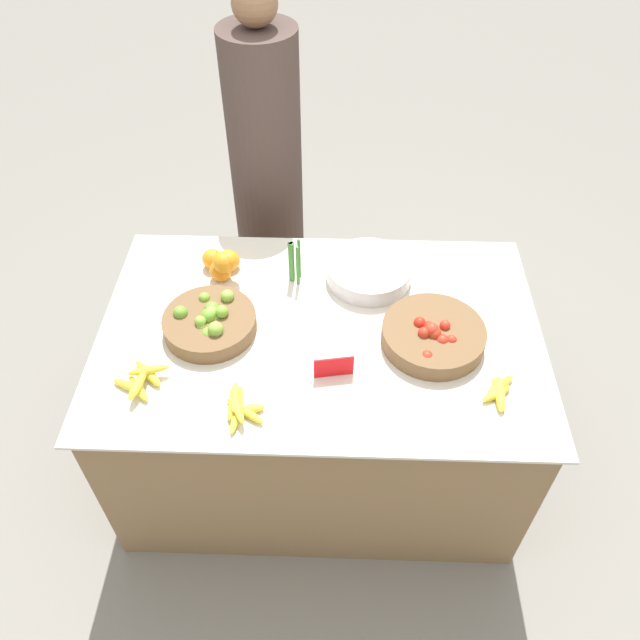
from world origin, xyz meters
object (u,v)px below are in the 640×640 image
object	(u,v)px
price_sign	(334,367)
tomato_basket	(433,336)
lime_bowl	(210,322)
metal_bowl	(369,272)
vendor_person	(268,188)

from	to	relation	value
price_sign	tomato_basket	bearing A→B (deg)	14.92
lime_bowl	tomato_basket	distance (m)	0.79
lime_bowl	metal_bowl	size ratio (longest dim) A/B	1.01
tomato_basket	metal_bowl	size ratio (longest dim) A/B	1.10
tomato_basket	price_sign	world-z (taller)	tomato_basket
metal_bowl	vendor_person	xyz separation A→B (m)	(-0.45, 0.61, -0.05)
tomato_basket	vendor_person	bearing A→B (deg)	125.30
lime_bowl	vendor_person	bearing A→B (deg)	82.42
tomato_basket	vendor_person	world-z (taller)	vendor_person
tomato_basket	price_sign	bearing A→B (deg)	-155.31
tomato_basket	metal_bowl	bearing A→B (deg)	123.45
lime_bowl	vendor_person	world-z (taller)	vendor_person
metal_bowl	tomato_basket	bearing A→B (deg)	-56.55
vendor_person	tomato_basket	bearing A→B (deg)	-54.70
tomato_basket	price_sign	size ratio (longest dim) A/B	2.72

